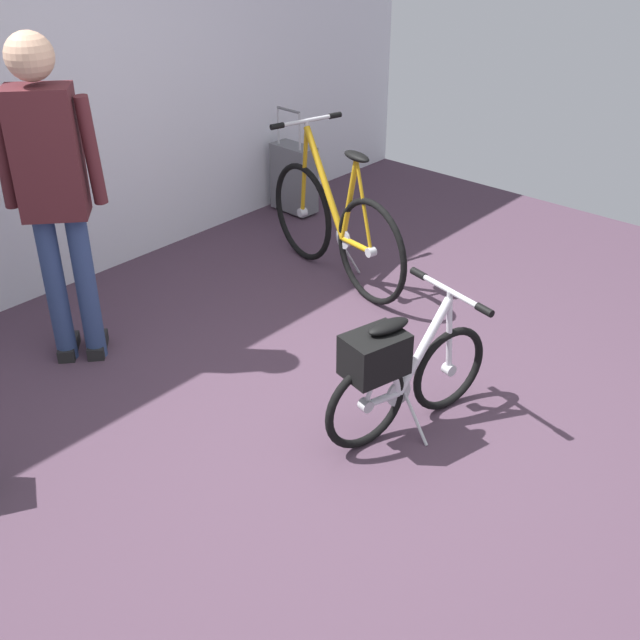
{
  "coord_description": "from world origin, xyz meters",
  "views": [
    {
      "loc": [
        -2.22,
        -1.81,
        2.37
      ],
      "look_at": [
        0.15,
        0.27,
        0.55
      ],
      "focal_mm": 43.86,
      "sensor_mm": 36.0,
      "label": 1
    }
  ],
  "objects_px": {
    "visitor_near_wall": "(53,185)",
    "folding_bike_foreground": "(398,371)",
    "display_bike_left": "(335,225)",
    "rolling_suitcase": "(294,178)"
  },
  "relations": [
    {
      "from": "display_bike_left",
      "to": "rolling_suitcase",
      "type": "height_order",
      "value": "display_bike_left"
    },
    {
      "from": "visitor_near_wall",
      "to": "rolling_suitcase",
      "type": "distance_m",
      "value": 2.52
    },
    {
      "from": "folding_bike_foreground",
      "to": "rolling_suitcase",
      "type": "relative_size",
      "value": 1.16
    },
    {
      "from": "folding_bike_foreground",
      "to": "visitor_near_wall",
      "type": "distance_m",
      "value": 1.94
    },
    {
      "from": "display_bike_left",
      "to": "rolling_suitcase",
      "type": "bearing_deg",
      "value": 55.8
    },
    {
      "from": "visitor_near_wall",
      "to": "folding_bike_foreground",
      "type": "bearing_deg",
      "value": -70.4
    },
    {
      "from": "display_bike_left",
      "to": "rolling_suitcase",
      "type": "xyz_separation_m",
      "value": [
        0.68,
        1.0,
        -0.1
      ]
    },
    {
      "from": "display_bike_left",
      "to": "visitor_near_wall",
      "type": "xyz_separation_m",
      "value": [
        -1.67,
        0.43,
        0.63
      ]
    },
    {
      "from": "folding_bike_foreground",
      "to": "display_bike_left",
      "type": "bearing_deg",
      "value": 50.45
    },
    {
      "from": "folding_bike_foreground",
      "to": "rolling_suitcase",
      "type": "height_order",
      "value": "rolling_suitcase"
    }
  ]
}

